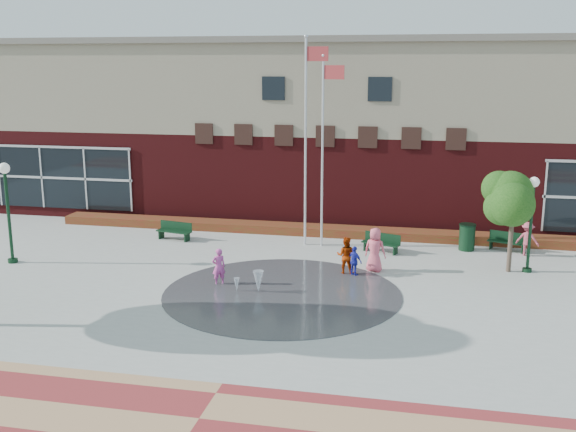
% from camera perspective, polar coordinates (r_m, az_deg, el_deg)
% --- Properties ---
extents(ground, '(120.00, 120.00, 0.00)m').
position_cam_1_polar(ground, '(21.13, -2.28, -9.25)').
color(ground, '#666056').
rests_on(ground, ground).
extents(plaza_concrete, '(46.00, 18.00, 0.01)m').
position_cam_1_polar(plaza_concrete, '(24.79, 0.00, -5.86)').
color(plaza_concrete, '#A8A8A0').
rests_on(plaza_concrete, ground).
extents(splash_pad, '(8.40, 8.40, 0.01)m').
position_cam_1_polar(splash_pad, '(23.86, -0.50, -6.61)').
color(splash_pad, '#383A3D').
rests_on(splash_pad, ground).
extents(library_building, '(44.40, 10.40, 9.20)m').
position_cam_1_polar(library_building, '(36.93, 4.39, 7.62)').
color(library_building, '#510F12').
rests_on(library_building, ground).
extents(flower_bed, '(26.00, 1.20, 0.40)m').
position_cam_1_polar(flower_bed, '(31.96, 2.83, -1.61)').
color(flower_bed, '#A00418').
rests_on(flower_bed, ground).
extents(flagpole_left, '(1.06, 0.25, 9.13)m').
position_cam_1_polar(flagpole_left, '(29.27, 1.59, 7.19)').
color(flagpole_left, silver).
rests_on(flagpole_left, ground).
extents(flagpole_right, '(1.01, 0.32, 8.35)m').
position_cam_1_polar(flagpole_right, '(29.12, 3.03, 6.32)').
color(flagpole_right, silver).
rests_on(flagpole_right, ground).
extents(lamp_left, '(0.44, 0.44, 4.11)m').
position_cam_1_polar(lamp_left, '(29.12, -22.67, 1.14)').
color(lamp_left, black).
rests_on(lamp_left, ground).
extents(lamp_right, '(0.40, 0.40, 3.76)m').
position_cam_1_polar(lamp_right, '(27.32, 19.92, 0.19)').
color(lamp_right, black).
rests_on(lamp_right, ground).
extents(bench_left, '(1.73, 0.80, 0.84)m').
position_cam_1_polar(bench_left, '(31.37, -9.60, -1.54)').
color(bench_left, black).
rests_on(bench_left, ground).
extents(bench_mid, '(1.71, 1.00, 0.83)m').
position_cam_1_polar(bench_mid, '(29.16, 7.86, -2.58)').
color(bench_mid, black).
rests_on(bench_mid, ground).
extents(bench_right, '(1.68, 0.96, 0.82)m').
position_cam_1_polar(bench_right, '(30.63, 18.05, -2.36)').
color(bench_right, black).
rests_on(bench_right, ground).
extents(trash_can, '(0.72, 0.72, 1.18)m').
position_cam_1_polar(trash_can, '(30.15, 14.91, -1.74)').
color(trash_can, black).
rests_on(trash_can, ground).
extents(tree_mid, '(2.54, 2.54, 4.29)m').
position_cam_1_polar(tree_mid, '(26.96, 18.59, 1.84)').
color(tree_mid, '#433429').
rests_on(tree_mid, ground).
extents(water_jet_a, '(0.39, 0.39, 0.77)m').
position_cam_1_polar(water_jet_a, '(24.01, -2.52, -6.51)').
color(water_jet_a, white).
rests_on(water_jet_a, ground).
extents(water_jet_b, '(0.21, 0.21, 0.48)m').
position_cam_1_polar(water_jet_b, '(24.15, -4.36, -6.42)').
color(water_jet_b, white).
rests_on(water_jet_b, ground).
extents(child_splash, '(0.60, 0.55, 1.37)m').
position_cam_1_polar(child_splash, '(24.78, -5.88, -4.28)').
color(child_splash, '#D048A2').
rests_on(child_splash, ground).
extents(adult_red, '(0.73, 0.59, 1.46)m').
position_cam_1_polar(adult_red, '(25.98, 4.91, -3.36)').
color(adult_red, '#A92E05').
rests_on(adult_red, ground).
extents(adult_pink, '(0.96, 0.74, 1.75)m').
position_cam_1_polar(adult_pink, '(26.35, 7.37, -2.86)').
color(adult_pink, '#F05E75').
rests_on(adult_pink, ground).
extents(child_blue, '(0.73, 0.61, 1.17)m').
position_cam_1_polar(child_blue, '(25.77, 5.65, -3.84)').
color(child_blue, '#242AB7').
rests_on(child_blue, ground).
extents(person_bench, '(1.07, 0.81, 1.46)m').
position_cam_1_polar(person_bench, '(30.02, 19.61, -1.86)').
color(person_bench, '#BF4A5F').
rests_on(person_bench, ground).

